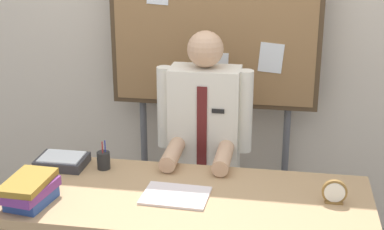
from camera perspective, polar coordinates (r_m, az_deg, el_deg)
back_wall at (r=3.80m, az=2.60°, el=8.76°), size 6.40×0.08×2.70m
desk at (r=2.91m, az=-0.63°, el=-9.39°), size 1.80×0.74×0.74m
person at (r=3.45m, az=1.20°, el=-4.32°), size 0.55×0.56×1.43m
bulletin_board at (r=3.60m, az=2.19°, el=8.59°), size 1.30×0.09×1.93m
book_stack at (r=2.86m, az=-15.65°, el=-7.10°), size 0.24×0.31×0.13m
open_notebook at (r=2.85m, az=-1.60°, el=-7.87°), size 0.33×0.25×0.01m
desk_clock at (r=2.85m, az=13.74°, el=-7.38°), size 0.12×0.04×0.12m
pen_holder at (r=3.16m, az=-8.63°, el=-4.38°), size 0.07×0.07×0.16m
paper_tray at (r=3.24m, az=-12.58°, el=-4.42°), size 0.26×0.20×0.06m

